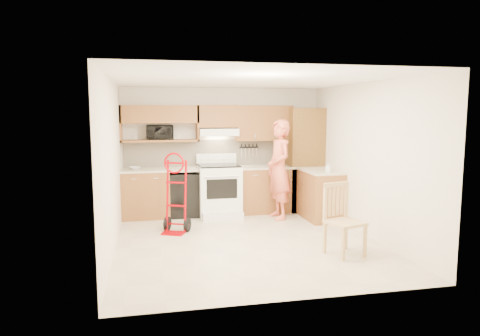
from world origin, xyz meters
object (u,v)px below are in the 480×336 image
object	(u,v)px
person	(279,169)
dining_chair	(345,220)
microwave	(160,132)
hand_truck	(175,197)
range	(220,186)

from	to	relation	value
person	dining_chair	distance (m)	2.35
microwave	dining_chair	size ratio (longest dim) A/B	0.50
microwave	hand_truck	world-z (taller)	microwave
dining_chair	microwave	bearing A→B (deg)	112.75
person	hand_truck	xyz separation A→B (m)	(-2.00, -0.62, -0.33)
hand_truck	dining_chair	bearing A→B (deg)	-12.23
person	dining_chair	bearing A→B (deg)	1.67
hand_truck	dining_chair	world-z (taller)	hand_truck
range	person	xyz separation A→B (m)	(1.07, -0.42, 0.35)
microwave	person	distance (m)	2.41
person	hand_truck	size ratio (longest dim) A/B	1.54
range	person	size ratio (longest dim) A/B	0.63
microwave	person	bearing A→B (deg)	-20.02
microwave	range	distance (m)	1.56
microwave	range	world-z (taller)	microwave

